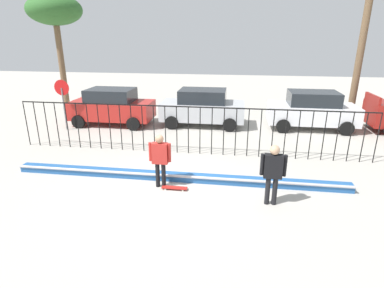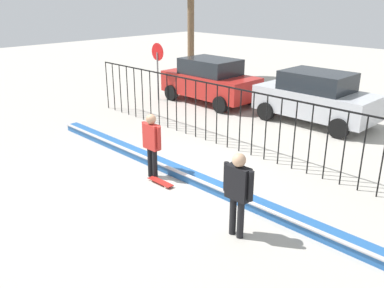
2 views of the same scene
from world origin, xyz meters
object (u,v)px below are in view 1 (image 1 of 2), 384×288
Objects in this scene: skateboard at (175,188)px; palm_tree_short at (55,12)px; parked_car_silver at (203,107)px; camera_operator at (273,170)px; parked_car_white at (312,110)px; skateboarder at (160,156)px; stop_sign at (63,98)px; parked_car_red at (112,106)px.

palm_tree_short reaches higher than skateboard.
palm_tree_short is (-9.12, 10.05, 5.77)m from skateboard.
parked_car_silver is 10.68m from palm_tree_short.
camera_operator is 0.41× the size of parked_car_white.
stop_sign reaches higher than skateboarder.
skateboarder is 0.40× the size of parked_car_silver.
parked_car_red is 4.80m from parked_car_silver.
palm_tree_short reaches higher than camera_operator.
skateboarder is at bearing -89.59° from parked_car_silver.
parked_car_red is 1.00× the size of parked_car_white.
stop_sign is at bearing -145.27° from parked_car_red.
palm_tree_short is at bearing 145.17° from skateboarder.
stop_sign is (-12.22, -1.96, 0.64)m from parked_car_white.
parked_car_white is 1.72× the size of stop_sign.
skateboard is 0.19× the size of parked_car_red.
stop_sign is at bearing 152.66° from skateboarder.
parked_car_white is (2.68, 8.04, -0.08)m from camera_operator.
skateboard is at bearing 40.09° from camera_operator.
skateboarder is 0.69× the size of stop_sign.
camera_operator is at bearing -66.03° from parked_car_silver.
skateboard is 3.05m from camera_operator.
parked_car_white is 15.63m from palm_tree_short.
parked_car_white is (10.29, 0.66, 0.00)m from parked_car_red.
parked_car_red is (-4.76, 6.92, 0.91)m from skateboard.
palm_tree_short reaches higher than parked_car_white.
skateboarder is 0.97× the size of camera_operator.
camera_operator is 16.63m from palm_tree_short.
palm_tree_short is (-2.44, 4.43, 4.21)m from stop_sign.
parked_car_white is at bearing 9.12° from stop_sign.
parked_car_red is (-7.61, 7.38, -0.08)m from camera_operator.
palm_tree_short is at bearing 8.00° from camera_operator.
stop_sign reaches higher than camera_operator.
skateboard is 0.12× the size of palm_tree_short.
parked_car_red is at bearing -169.94° from parked_car_silver.
parked_car_red is at bearing 34.00° from stop_sign.
skateboarder is at bearing -127.83° from parked_car_white.
skateboard is at bearing -2.05° from skateboarder.
parked_car_silver reaches higher than skateboard.
skateboarder is at bearing -56.94° from parked_car_red.
parked_car_white is (5.53, 7.58, 0.91)m from skateboard.
palm_tree_short is at bearing 171.43° from parked_car_white.
parked_car_silver is 1.72× the size of stop_sign.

